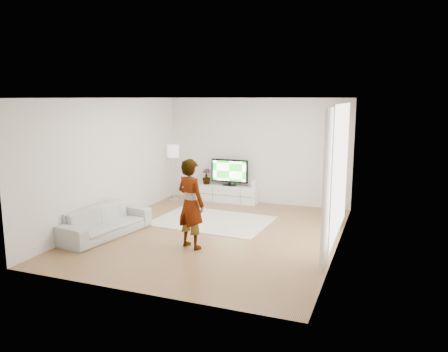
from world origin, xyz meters
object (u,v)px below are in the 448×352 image
at_px(rug, 212,221).
at_px(floor_lamp, 173,153).
at_px(media_console, 229,194).
at_px(player, 191,204).
at_px(sofa, 105,221).
at_px(television, 230,171).

distance_m(rug, floor_lamp, 2.72).
relative_size(media_console, player, 0.93).
distance_m(media_console, rug, 1.94).
distance_m(media_console, sofa, 3.93).
height_order(television, sofa, television).
bearing_deg(floor_lamp, player, -57.96).
bearing_deg(television, floor_lamp, -166.49).
xyz_separation_m(sofa, floor_lamp, (-0.14, 3.35, 1.00)).
height_order(television, floor_lamp, floor_lamp).
distance_m(rug, player, 2.03).
relative_size(rug, sofa, 1.26).
relative_size(media_console, floor_lamp, 1.03).
bearing_deg(floor_lamp, sofa, -87.56).
height_order(rug, sofa, sofa).
distance_m(television, sofa, 4.00).
height_order(rug, player, player).
relative_size(rug, floor_lamp, 1.68).
distance_m(television, rug, 2.13).
xyz_separation_m(rug, player, (0.32, -1.82, 0.85)).
bearing_deg(player, media_console, -60.60).
height_order(rug, floor_lamp, floor_lamp).
xyz_separation_m(media_console, player, (0.61, -3.73, 0.64)).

